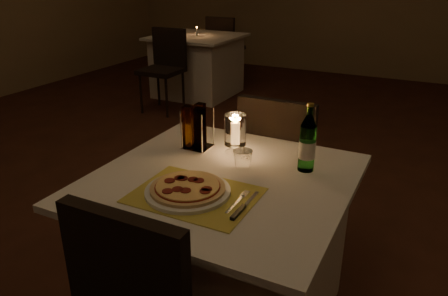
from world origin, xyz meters
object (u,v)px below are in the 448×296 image
at_px(chair_far, 280,157).
at_px(pizza, 188,187).
at_px(tumbler, 243,160).
at_px(plate, 188,191).
at_px(hurricane_candle, 235,131).
at_px(neighbor_table_left, 198,65).
at_px(water_bottle, 307,144).
at_px(main_table, 222,253).

xyz_separation_m(chair_far, pizza, (-0.05, -0.89, 0.22)).
bearing_deg(tumbler, plate, -107.15).
relative_size(hurricane_candle, neighbor_table_left, 0.19).
bearing_deg(pizza, hurricane_candle, 90.56).
distance_m(tumbler, water_bottle, 0.27).
relative_size(pizza, hurricane_candle, 1.51).
distance_m(plate, water_bottle, 0.53).
distance_m(main_table, pizza, 0.44).
relative_size(chair_far, hurricane_candle, 4.85).
xyz_separation_m(pizza, hurricane_candle, (-0.00, 0.42, 0.08)).
height_order(tumbler, neighbor_table_left, tumbler).
height_order(water_bottle, hurricane_candle, water_bottle).
distance_m(main_table, hurricane_candle, 0.53).
xyz_separation_m(plate, water_bottle, (0.33, 0.40, 0.10)).
relative_size(pizza, tumbler, 3.47).
relative_size(chair_far, water_bottle, 3.13).
bearing_deg(hurricane_candle, pizza, -89.44).
xyz_separation_m(main_table, pizza, (-0.05, -0.18, 0.39)).
bearing_deg(chair_far, tumbler, -86.12).
relative_size(main_table, pizza, 3.57).
xyz_separation_m(main_table, chair_far, (0.00, 0.71, 0.18)).
bearing_deg(chair_far, pizza, -93.21).
xyz_separation_m(main_table, hurricane_candle, (-0.05, 0.24, 0.47)).
bearing_deg(plate, pizza, -150.56).
xyz_separation_m(pizza, neighbor_table_left, (-1.99, 3.51, -0.39)).
bearing_deg(main_table, water_bottle, 38.16).
distance_m(chair_far, plate, 0.92).
bearing_deg(hurricane_candle, neighbor_table_left, 122.72).
distance_m(main_table, plate, 0.42).
height_order(plate, hurricane_candle, hurricane_candle).
distance_m(main_table, chair_far, 0.74).
bearing_deg(plate, hurricane_candle, 90.58).
height_order(chair_far, pizza, chair_far).
distance_m(plate, pizza, 0.02).
height_order(main_table, pizza, pizza).
distance_m(hurricane_candle, neighbor_table_left, 3.71).
bearing_deg(neighbor_table_left, pizza, -60.45).
xyz_separation_m(tumbler, water_bottle, (0.24, 0.11, 0.08)).
distance_m(main_table, neighbor_table_left, 3.91).
bearing_deg(main_table, plate, -105.52).
height_order(hurricane_candle, neighbor_table_left, hurricane_candle).
bearing_deg(water_bottle, main_table, -141.84).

